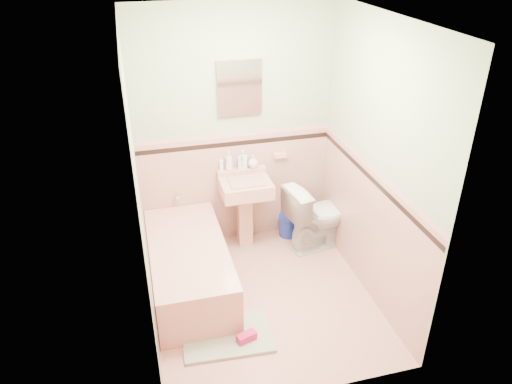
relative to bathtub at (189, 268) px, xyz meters
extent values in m
plane|color=#D89B8D|center=(0.63, -0.33, -0.23)|extent=(2.20, 2.20, 0.00)
plane|color=white|center=(0.63, -0.33, 2.27)|extent=(2.20, 2.20, 0.00)
plane|color=#F2E2C6|center=(0.63, 0.77, 1.02)|extent=(2.50, 0.00, 2.50)
plane|color=#F2E2C6|center=(0.63, -1.43, 1.02)|extent=(2.50, 0.00, 2.50)
plane|color=#F2E2C6|center=(-0.37, -0.33, 1.02)|extent=(0.00, 2.50, 2.50)
plane|color=#F2E2C6|center=(1.63, -0.33, 1.02)|extent=(0.00, 2.50, 2.50)
plane|color=#DAA192|center=(0.63, 0.76, 0.38)|extent=(2.00, 0.00, 2.00)
plane|color=#DAA192|center=(0.63, -1.42, 0.38)|extent=(2.00, 0.00, 2.00)
plane|color=#DAA192|center=(-0.36, -0.33, 0.38)|extent=(0.00, 2.20, 2.20)
plane|color=#DAA192|center=(1.62, -0.33, 0.38)|extent=(0.00, 2.20, 2.20)
plane|color=black|center=(0.63, 0.75, 0.90)|extent=(2.00, 0.00, 2.00)
plane|color=black|center=(0.63, -1.41, 0.90)|extent=(2.00, 0.00, 2.00)
plane|color=black|center=(-0.35, -0.33, 0.89)|extent=(0.00, 2.20, 2.20)
plane|color=black|center=(1.61, -0.33, 0.89)|extent=(0.00, 2.20, 2.20)
plane|color=#D89B92|center=(0.63, 0.75, 0.99)|extent=(2.00, 0.00, 2.00)
plane|color=#D89B92|center=(0.63, -1.41, 0.99)|extent=(2.00, 0.00, 2.00)
plane|color=#D89B92|center=(-0.35, -0.33, 1.00)|extent=(0.00, 2.20, 2.20)
plane|color=#D89B92|center=(1.61, -0.33, 1.00)|extent=(0.00, 2.20, 2.20)
cube|color=tan|center=(0.00, 0.00, 0.00)|extent=(0.70, 1.50, 0.45)
cylinder|color=silver|center=(0.00, 0.72, 0.41)|extent=(0.04, 0.12, 0.04)
cylinder|color=silver|center=(0.68, 0.67, 0.72)|extent=(0.02, 0.02, 0.10)
cube|color=white|center=(0.68, 0.74, 1.47)|extent=(0.43, 0.04, 0.54)
cube|color=tan|center=(1.10, 0.73, 0.72)|extent=(0.13, 0.08, 0.04)
imported|color=#B2B2B2|center=(0.55, 0.71, 0.73)|extent=(0.08, 0.08, 0.20)
imported|color=#B2B2B2|center=(0.70, 0.71, 0.73)|extent=(0.11, 0.11, 0.20)
imported|color=#B2B2B2|center=(0.80, 0.71, 0.70)|extent=(0.12, 0.12, 0.14)
cylinder|color=white|center=(0.47, 0.71, 0.69)|extent=(0.04, 0.04, 0.12)
imported|color=white|center=(1.44, 0.37, 0.15)|extent=(0.80, 0.55, 0.75)
cube|color=gray|center=(0.21, -0.73, -0.21)|extent=(0.77, 0.54, 0.03)
cube|color=#BF1E59|center=(0.35, -0.83, -0.16)|extent=(0.18, 0.12, 0.07)
camera|label=1|loc=(-0.33, -3.76, 2.85)|focal=34.53mm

